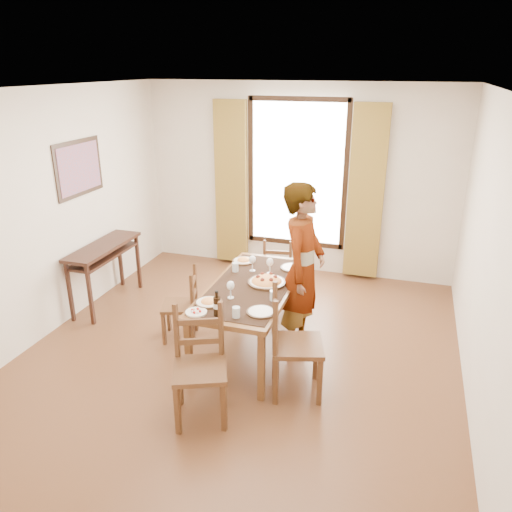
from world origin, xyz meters
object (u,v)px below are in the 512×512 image
(console_table, at_px, (104,254))
(dining_table, at_px, (252,291))
(man, at_px, (303,270))
(pasta_platter, at_px, (267,279))

(console_table, height_order, dining_table, console_table)
(console_table, relative_size, dining_table, 0.67)
(dining_table, relative_size, man, 0.97)
(dining_table, xyz_separation_m, man, (0.50, 0.17, 0.23))
(man, bearing_deg, pasta_platter, 109.04)
(console_table, height_order, pasta_platter, pasta_platter)
(console_table, bearing_deg, pasta_platter, -10.32)
(dining_table, xyz_separation_m, pasta_platter, (0.14, 0.08, 0.12))
(console_table, height_order, man, man)
(pasta_platter, bearing_deg, dining_table, -150.35)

